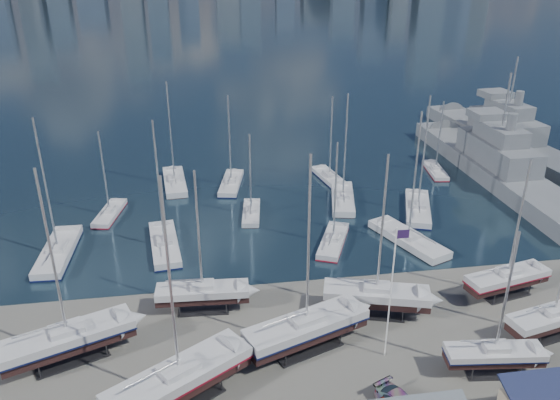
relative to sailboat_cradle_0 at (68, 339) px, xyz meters
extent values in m
plane|color=#605E59|center=(23.38, -0.74, -2.17)|extent=(1400.00, 1400.00, 0.00)
cube|color=#192D3A|center=(23.38, 309.26, -2.32)|extent=(1400.00, 600.00, 0.40)
cube|color=#2D2D33|center=(0.00, 0.00, -2.09)|extent=(6.69, 4.86, 0.16)
cube|color=black|center=(0.00, 0.00, -0.53)|extent=(11.24, 6.59, 0.89)
cube|color=#B0B1B4|center=(0.00, 0.00, 0.36)|extent=(11.42, 7.02, 0.89)
cube|color=#0B133B|center=(0.00, 0.00, -0.05)|extent=(11.53, 7.09, 0.18)
cube|color=#B0B1B4|center=(0.00, 0.00, 1.05)|extent=(3.26, 2.76, 0.50)
cylinder|color=#B2B2B7|center=(0.00, 0.00, 8.27)|extent=(0.22, 0.22, 14.93)
cube|color=#2D2D33|center=(9.58, -6.43, -2.09)|extent=(7.16, 6.08, 0.16)
cube|color=black|center=(9.58, -6.43, -0.49)|extent=(11.60, 8.83, 0.96)
cube|color=#B0B1B4|center=(9.58, -6.43, 0.46)|extent=(11.87, 9.25, 0.96)
cube|color=maroon|center=(9.58, -6.43, 0.03)|extent=(11.99, 9.34, 0.19)
cube|color=#B0B1B4|center=(9.58, -6.43, 1.19)|extent=(3.60, 3.30, 0.50)
cylinder|color=#B2B2B7|center=(9.58, -6.43, 9.01)|extent=(0.22, 0.22, 16.13)
cube|color=#2D2D33|center=(11.61, 5.61, -2.09)|extent=(5.11, 2.57, 0.16)
cube|color=black|center=(11.61, 5.61, -0.61)|extent=(9.18, 2.67, 0.73)
cube|color=#B0B1B4|center=(11.61, 5.61, 0.12)|extent=(9.20, 3.05, 0.73)
cube|color=#B0B1B4|center=(11.61, 5.61, 0.73)|extent=(2.35, 1.65, 0.50)
cylinder|color=#B2B2B7|center=(11.61, 5.61, 6.61)|extent=(0.22, 0.22, 12.25)
cube|color=#2D2D33|center=(20.62, -1.59, -2.09)|extent=(6.91, 4.93, 0.16)
cube|color=black|center=(20.62, -1.59, -0.51)|extent=(11.67, 6.60, 0.92)
cube|color=#B0B1B4|center=(20.62, -1.59, 0.40)|extent=(11.84, 7.05, 0.92)
cube|color=#0B133B|center=(20.62, -1.59, -0.02)|extent=(11.96, 7.12, 0.18)
cube|color=#B0B1B4|center=(20.62, -1.59, 1.11)|extent=(3.36, 2.81, 0.50)
cylinder|color=#B2B2B7|center=(20.62, -1.59, 8.59)|extent=(0.22, 0.22, 15.45)
cube|color=#2D2D33|center=(28.34, 2.46, -2.09)|extent=(6.11, 4.03, 0.16)
cube|color=black|center=(28.34, 2.46, -0.56)|extent=(10.49, 5.16, 0.82)
cube|color=#B0B1B4|center=(28.34, 2.46, 0.26)|extent=(10.61, 5.57, 0.82)
cube|color=#B0B1B4|center=(28.34, 2.46, 0.92)|extent=(2.93, 2.36, 0.50)
cylinder|color=#B2B2B7|center=(28.34, 2.46, 7.56)|extent=(0.22, 0.22, 13.80)
cube|color=#2D2D33|center=(35.52, -7.13, -2.09)|extent=(4.68, 2.54, 0.16)
cube|color=black|center=(35.52, -7.13, -0.64)|extent=(8.30, 2.83, 0.65)
cube|color=#B0B1B4|center=(35.52, -7.13, 0.01)|extent=(8.34, 3.17, 0.65)
cube|color=#0B133B|center=(35.52, -7.13, -0.29)|extent=(8.43, 3.21, 0.13)
cube|color=#B0B1B4|center=(35.52, -7.13, 0.58)|extent=(2.17, 1.59, 0.50)
cylinder|color=#B2B2B7|center=(35.52, -7.13, 5.83)|extent=(0.22, 0.22, 10.99)
cube|color=#2D2D33|center=(42.68, 3.55, -2.09)|extent=(5.42, 3.36, 0.16)
cube|color=black|center=(42.68, 3.55, -0.60)|extent=(9.40, 4.15, 0.73)
cube|color=#B0B1B4|center=(42.68, 3.55, 0.13)|extent=(9.49, 4.52, 0.73)
cube|color=maroon|center=(42.68, 3.55, -0.21)|extent=(9.58, 4.57, 0.15)
cube|color=#B0B1B4|center=(42.68, 3.55, 0.74)|extent=(2.57, 2.00, 0.50)
cylinder|color=#B2B2B7|center=(42.68, 3.55, 6.67)|extent=(0.22, 0.22, 12.35)
cube|color=#2D2D33|center=(43.32, -3.28, -2.09)|extent=(5.38, 3.33, 0.16)
cube|color=black|center=(43.32, -3.28, -0.61)|extent=(9.34, 4.10, 0.73)
cube|color=#B0B1B4|center=(43.32, -3.28, 0.12)|extent=(9.43, 4.47, 0.73)
cube|color=#B0B1B4|center=(43.32, -3.28, 0.74)|extent=(2.55, 1.99, 0.50)
cube|color=black|center=(-5.02, 18.90, -2.49)|extent=(3.10, 11.68, 0.93)
cube|color=#B0B1B4|center=(-5.02, 18.90, -1.56)|extent=(3.59, 11.69, 0.93)
cube|color=#0B133B|center=(-5.02, 18.90, -1.99)|extent=(3.62, 11.81, 0.19)
cube|color=#B0B1B4|center=(-5.02, 18.90, -0.85)|extent=(2.03, 2.96, 0.50)
cylinder|color=#B2B2B7|center=(-5.02, 18.90, 6.73)|extent=(0.22, 0.22, 15.66)
cube|color=black|center=(-0.47, 29.09, -2.38)|extent=(3.50, 8.48, 0.66)
cube|color=#B0B1B4|center=(-0.47, 29.09, -1.72)|extent=(3.84, 8.55, 0.66)
cube|color=maroon|center=(-0.47, 29.09, -2.03)|extent=(3.88, 8.64, 0.13)
cube|color=#B0B1B4|center=(-0.47, 29.09, -1.14)|extent=(1.75, 2.29, 0.50)
cylinder|color=#B2B2B7|center=(-0.47, 29.09, 4.18)|extent=(0.22, 0.22, 11.15)
cube|color=black|center=(7.99, 38.79, -2.47)|extent=(3.61, 11.24, 0.88)
cube|color=#B0B1B4|center=(7.99, 38.79, -1.59)|extent=(4.07, 11.28, 0.88)
cube|color=#B0B1B4|center=(7.99, 38.79, -0.90)|extent=(2.10, 2.92, 0.50)
cylinder|color=#B2B2B7|center=(7.99, 38.79, 6.31)|extent=(0.22, 0.22, 14.91)
cube|color=black|center=(7.26, 18.90, -2.47)|extent=(3.92, 11.28, 0.88)
cube|color=#B0B1B4|center=(7.26, 18.90, -1.59)|extent=(4.38, 11.33, 0.88)
cube|color=#0B133B|center=(7.26, 18.90, -2.00)|extent=(4.42, 11.45, 0.18)
cube|color=#B0B1B4|center=(7.26, 18.90, -0.90)|extent=(2.17, 2.96, 0.50)
cylinder|color=#B2B2B7|center=(7.26, 18.90, 6.31)|extent=(0.22, 0.22, 14.91)
cube|color=black|center=(18.52, 26.35, -2.37)|extent=(2.94, 8.16, 0.64)
cube|color=#B0B1B4|center=(18.52, 26.35, -1.74)|extent=(3.27, 8.21, 0.64)
cube|color=#B0B1B4|center=(18.52, 26.35, -1.17)|extent=(1.59, 2.16, 0.50)
cylinder|color=#B2B2B7|center=(18.52, 26.35, 3.97)|extent=(0.22, 0.22, 10.78)
cube|color=black|center=(16.55, 37.09, -2.43)|extent=(4.22, 10.01, 0.78)
cube|color=#B0B1B4|center=(16.55, 37.09, -1.65)|extent=(4.62, 10.09, 0.78)
cube|color=#0B133B|center=(16.55, 37.09, -2.01)|extent=(4.67, 10.19, 0.16)
cube|color=#B0B1B4|center=(16.55, 37.09, -1.01)|extent=(2.09, 2.71, 0.50)
cylinder|color=#B2B2B7|center=(16.55, 37.09, 5.31)|extent=(0.22, 0.22, 13.15)
cube|color=black|center=(27.59, 16.80, -2.41)|extent=(5.60, 9.19, 0.73)
cube|color=#B0B1B4|center=(27.59, 16.80, -1.68)|extent=(5.95, 9.34, 0.73)
cube|color=maroon|center=(27.59, 16.80, -2.02)|extent=(6.01, 9.44, 0.15)
cube|color=#B0B1B4|center=(27.59, 16.80, -1.07)|extent=(2.30, 2.69, 0.50)
cylinder|color=#B2B2B7|center=(27.59, 16.80, 4.81)|extent=(0.22, 0.22, 12.26)
cube|color=black|center=(31.91, 28.78, -2.47)|extent=(4.92, 11.19, 0.87)
cube|color=#B0B1B4|center=(31.91, 28.78, -1.60)|extent=(5.36, 11.29, 0.87)
cube|color=#B0B1B4|center=(31.91, 28.78, -0.91)|extent=(2.38, 3.06, 0.50)
cylinder|color=#B2B2B7|center=(31.91, 28.78, 6.19)|extent=(0.22, 0.22, 14.69)
cube|color=black|center=(31.96, 37.17, -2.41)|extent=(3.88, 9.45, 0.74)
cube|color=#B0B1B4|center=(31.96, 37.17, -1.68)|extent=(4.26, 9.52, 0.74)
cube|color=#0B133B|center=(31.96, 37.17, -2.02)|extent=(4.30, 9.62, 0.15)
cube|color=#B0B1B4|center=(31.96, 37.17, -1.06)|extent=(1.95, 2.55, 0.50)
cylinder|color=#B2B2B7|center=(31.96, 37.17, 4.90)|extent=(0.22, 0.22, 12.42)
cube|color=black|center=(36.77, 15.76, -2.49)|extent=(6.85, 11.66, 0.92)
cube|color=#B0B1B4|center=(36.77, 15.76, -1.57)|extent=(7.29, 11.84, 0.92)
cube|color=#B0B1B4|center=(36.77, 15.76, -0.86)|extent=(2.86, 3.38, 0.50)
cylinder|color=#B2B2B7|center=(36.77, 15.76, 6.63)|extent=(0.22, 0.22, 15.49)
cube|color=black|center=(41.28, 24.04, -2.48)|extent=(6.33, 11.49, 0.90)
cube|color=#B0B1B4|center=(41.28, 24.04, -1.58)|extent=(6.78, 11.65, 0.90)
cube|color=#0B133B|center=(41.28, 24.04, -1.99)|extent=(6.84, 11.77, 0.18)
cube|color=#B0B1B4|center=(41.28, 24.04, -0.88)|extent=(2.73, 3.29, 0.50)
cylinder|color=#B2B2B7|center=(41.28, 24.04, 6.46)|extent=(0.22, 0.22, 15.19)
cube|color=black|center=(49.72, 37.74, -2.38)|extent=(3.05, 8.37, 0.65)
cube|color=#B0B1B4|center=(49.72, 37.74, -1.73)|extent=(3.39, 8.41, 0.65)
cube|color=maroon|center=(49.72, 37.74, -2.03)|extent=(3.42, 8.50, 0.13)
cube|color=#B0B1B4|center=(49.72, 37.74, -1.15)|extent=(1.64, 2.21, 0.50)
cylinder|color=#B2B2B7|center=(49.72, 37.74, 4.12)|extent=(0.22, 0.22, 11.04)
cube|color=slate|center=(58.13, 34.48, -1.71)|extent=(8.07, 46.06, 4.14)
cube|color=slate|center=(58.13, 34.48, 2.16)|extent=(6.13, 16.17, 3.60)
cube|color=slate|center=(58.13, 34.48, 5.16)|extent=(4.55, 9.26, 2.40)
cube|color=slate|center=(58.05, 39.08, 6.86)|extent=(5.22, 4.67, 1.20)
cylinder|color=#B2B2B7|center=(58.13, 34.48, 10.36)|extent=(0.30, 0.30, 8.00)
cube|color=slate|center=(67.10, 47.96, -1.72)|extent=(11.51, 44.88, 4.00)
cube|color=slate|center=(67.10, 47.96, 2.08)|extent=(7.21, 16.03, 3.60)
cube|color=slate|center=(67.10, 47.96, 5.08)|extent=(5.13, 9.26, 2.40)
cube|color=slate|center=(66.66, 52.37, 6.78)|extent=(5.39, 4.91, 1.20)
cylinder|color=#B2B2B7|center=(67.10, 47.96, 10.28)|extent=(0.30, 0.30, 8.00)
cylinder|color=white|center=(27.30, -3.64, 4.17)|extent=(0.12, 0.12, 12.68)
cube|color=#2A1543|center=(27.83, -3.64, 9.88)|extent=(1.06, 0.05, 0.74)
camera|label=1|loc=(12.38, -40.22, 30.19)|focal=35.00mm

